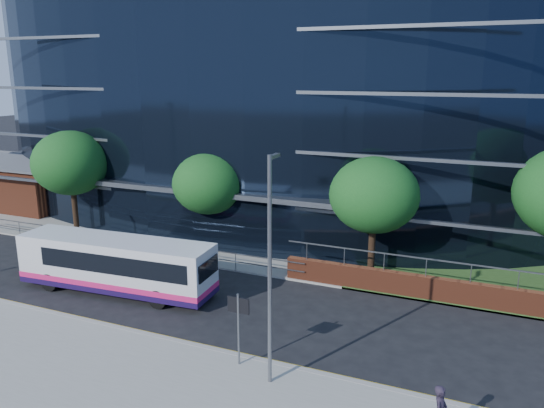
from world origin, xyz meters
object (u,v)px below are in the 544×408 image
at_px(streetlight_east, 270,266).
at_px(city_bus, 118,264).
at_px(tree_far_a, 71,163).
at_px(brick_pavilion, 28,183).
at_px(tree_far_c, 374,195).
at_px(tree_far_b, 208,184).
at_px(street_sign, 238,314).

bearing_deg(streetlight_east, city_bus, 156.12).
height_order(tree_far_a, city_bus, tree_far_a).
relative_size(brick_pavilion, tree_far_a, 1.23).
distance_m(tree_far_c, streetlight_east, 11.22).
height_order(tree_far_c, city_bus, tree_far_c).
relative_size(tree_far_b, streetlight_east, 0.76).
bearing_deg(street_sign, tree_far_c, 76.71).
height_order(tree_far_a, tree_far_c, tree_far_a).
bearing_deg(tree_far_c, city_bus, -148.90).
height_order(tree_far_a, tree_far_b, tree_far_a).
relative_size(tree_far_a, tree_far_b, 1.15).
distance_m(street_sign, streetlight_east, 2.80).
bearing_deg(tree_far_c, tree_far_b, 177.14).
bearing_deg(street_sign, streetlight_east, -21.36).
bearing_deg(brick_pavilion, city_bus, -32.04).
xyz_separation_m(brick_pavilion, street_sign, (26.50, -15.09, 0.21)).
bearing_deg(streetlight_east, brick_pavilion, 150.76).
height_order(tree_far_b, streetlight_east, streetlight_east).
bearing_deg(tree_far_b, street_sign, -55.92).
bearing_deg(city_bus, brick_pavilion, 144.19).
distance_m(tree_far_a, city_bus, 11.64).
bearing_deg(brick_pavilion, streetlight_east, -29.24).
bearing_deg(city_bus, tree_far_a, 139.24).
relative_size(streetlight_east, city_bus, 0.78).
relative_size(street_sign, tree_far_a, 0.40).
relative_size(street_sign, tree_far_c, 0.43).
relative_size(brick_pavilion, tree_far_b, 1.42).
xyz_separation_m(tree_far_c, streetlight_east, (-1.00, -11.17, -0.10)).
height_order(brick_pavilion, city_bus, brick_pavilion).
relative_size(brick_pavilion, tree_far_c, 1.32).
bearing_deg(tree_far_b, tree_far_c, -2.86).
xyz_separation_m(brick_pavilion, tree_far_c, (29.00, -4.50, 2.60)).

